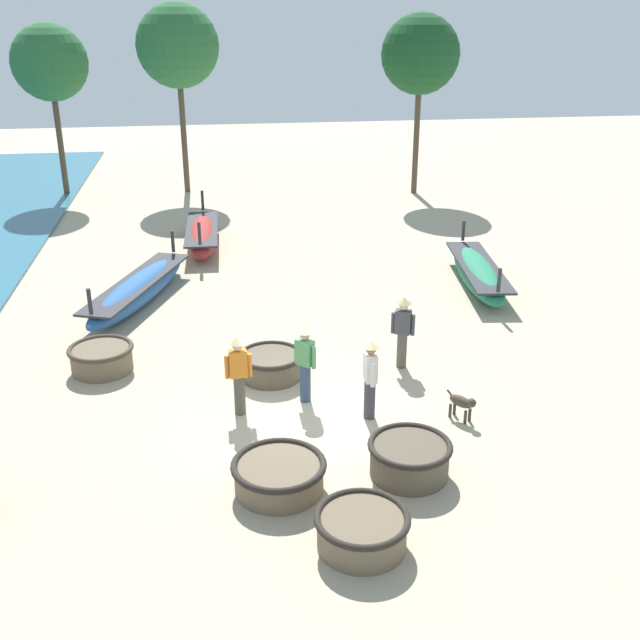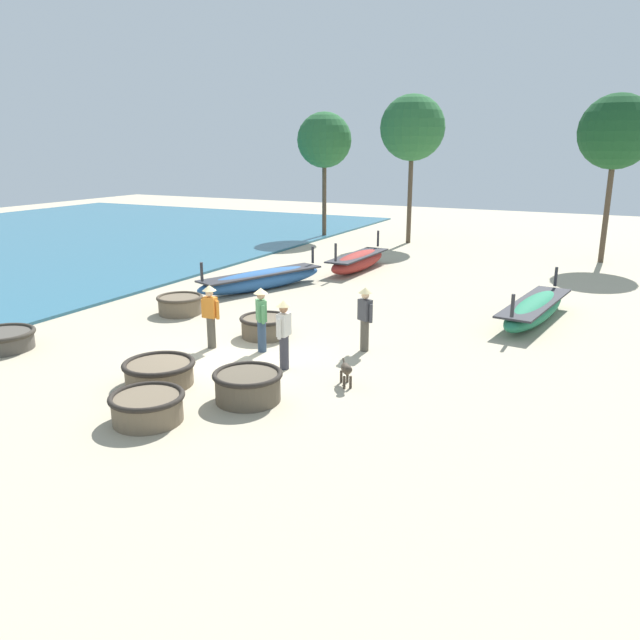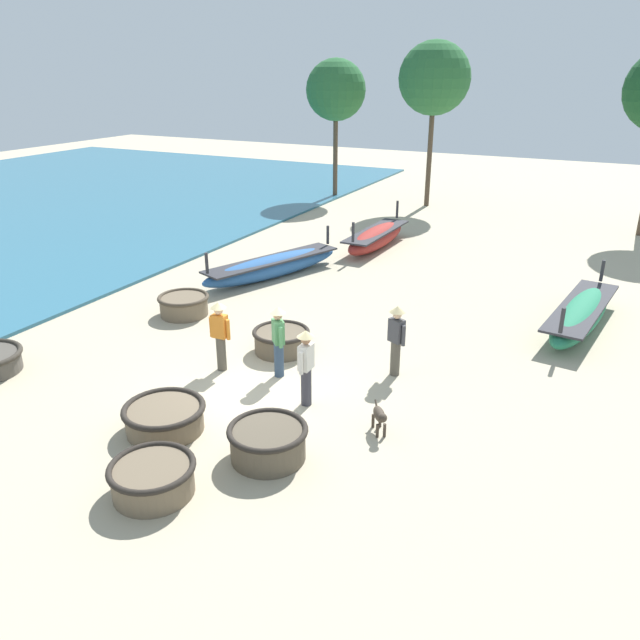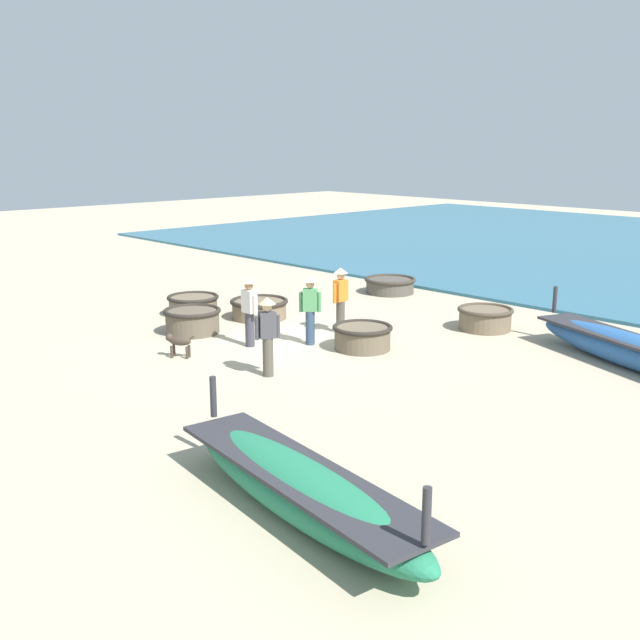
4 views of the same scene
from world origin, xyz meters
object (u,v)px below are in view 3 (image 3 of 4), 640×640
coracle_front_left (281,340)px  fisherman_crouching (306,363)px  coracle_tilted (268,441)px  long_boat_green_hull (581,314)px  coracle_far_left (153,477)px  dog (380,416)px  tree_leftmost (434,79)px  long_boat_white_hull (376,237)px  long_boat_red_hull (272,266)px  fisherman_standing_left (278,337)px  fisherman_by_coracle (220,331)px  tree_rightmost (336,90)px  coracle_beside_post (184,304)px  coracle_far_right (165,417)px  fisherman_with_hat (396,336)px

coracle_front_left → fisherman_crouching: (1.75, -2.01, 0.65)m
coracle_tilted → long_boat_green_hull: bearing=63.9°
coracle_far_left → dog: (2.66, 3.34, 0.07)m
coracle_far_left → tree_leftmost: bearing=96.9°
long_boat_white_hull → long_boat_red_hull: bearing=-109.6°
long_boat_green_hull → tree_leftmost: size_ratio=0.66×
fisherman_crouching → long_boat_red_hull: bearing=125.2°
coracle_tilted → tree_leftmost: tree_leftmost is taller
fisherman_standing_left → fisherman_crouching: 1.44m
long_boat_red_hull → long_boat_white_hull: long_boat_white_hull is taller
coracle_front_left → fisherman_by_coracle: size_ratio=0.84×
long_boat_green_hull → tree_rightmost: bearing=135.5°
long_boat_white_hull → coracle_beside_post: bearing=-104.1°
coracle_front_left → long_boat_red_hull: size_ratio=0.26×
coracle_far_right → fisherman_standing_left: bearing=74.3°
fisherman_crouching → dog: bearing=-11.3°
coracle_front_left → tree_leftmost: size_ratio=0.18×
coracle_front_left → fisherman_standing_left: size_ratio=0.84×
fisherman_with_hat → tree_rightmost: tree_rightmost is taller
coracle_far_left → long_boat_green_hull: long_boat_green_hull is taller
coracle_far_right → coracle_tilted: size_ratio=1.10×
coracle_tilted → dog: (1.49, 1.64, 0.03)m
tree_rightmost → tree_leftmost: tree_leftmost is taller
coracle_far_left → coracle_beside_post: (-4.51, 6.60, 0.01)m
coracle_beside_post → long_boat_green_hull: size_ratio=0.28×
tree_rightmost → dog: bearing=-62.7°
fisherman_standing_left → tree_leftmost: size_ratio=0.22×
fisherman_crouching → dog: (1.76, -0.35, -0.59)m
coracle_far_right → coracle_front_left: bearing=86.8°
coracle_tilted → long_boat_white_hull: 14.25m
coracle_beside_post → fisherman_standing_left: (4.26, -2.04, 0.65)m
long_boat_white_hull → fisherman_crouching: fisherman_crouching is taller
coracle_far_right → long_boat_green_hull: (6.63, 9.04, 0.08)m
coracle_far_right → fisherman_crouching: bearing=46.7°
dog → tree_leftmost: size_ratio=0.08×
fisherman_with_hat → coracle_tilted: bearing=-102.4°
long_boat_white_hull → tree_leftmost: tree_leftmost is taller
tree_leftmost → fisherman_crouching: bearing=-79.4°
long_boat_white_hull → fisherman_crouching: bearing=-75.0°
long_boat_green_hull → coracle_beside_post: bearing=-158.1°
coracle_far_left → coracle_far_right: bearing=123.9°
coracle_beside_post → tree_leftmost: (1.62, 17.30, 5.64)m
coracle_beside_post → long_boat_green_hull: 10.85m
dog → coracle_far_left: bearing=-128.5°
coracle_far_right → coracle_front_left: size_ratio=1.13×
coracle_far_right → long_boat_green_hull: size_ratio=0.31×
coracle_tilted → fisherman_crouching: (-0.27, 1.99, 0.62)m
tree_leftmost → coracle_front_left: bearing=-83.6°
fisherman_with_hat → fisherman_by_coracle: 3.97m
coracle_far_right → coracle_front_left: (0.23, 4.11, 0.02)m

